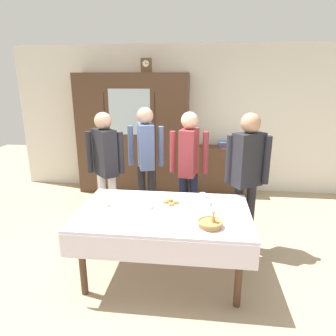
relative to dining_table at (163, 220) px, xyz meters
name	(u,v)px	position (x,y,z in m)	size (l,w,h in m)	color
ground_plane	(166,263)	(0.00, 0.24, -0.68)	(12.00, 12.00, 0.00)	tan
back_wall	(183,120)	(0.00, 2.89, 0.67)	(6.40, 0.10, 2.70)	silver
dining_table	(163,220)	(0.00, 0.00, 0.00)	(1.80, 1.11, 0.77)	#4C3321
wall_cabinet	(133,135)	(-0.90, 2.59, 0.42)	(2.04, 0.46, 2.20)	#4C3321
mantel_clock	(146,65)	(-0.63, 2.59, 1.64)	(0.18, 0.11, 0.24)	brown
bookshelf_low	(221,170)	(0.75, 2.64, -0.23)	(0.96, 0.35, 0.90)	#4C3321
book_stack	(223,144)	(0.75, 2.64, 0.27)	(0.16, 0.21, 0.10)	#664C7A
tea_cup_center	(203,196)	(0.41, 0.42, 0.12)	(0.13, 0.13, 0.06)	white
tea_cup_mid_right	(149,206)	(-0.16, 0.07, 0.12)	(0.13, 0.13, 0.06)	white
tea_cup_front_edge	(208,203)	(0.46, 0.23, 0.12)	(0.13, 0.13, 0.06)	white
tea_cup_mid_left	(106,204)	(-0.64, 0.08, 0.12)	(0.13, 0.13, 0.06)	white
bread_basket	(210,223)	(0.48, -0.27, 0.13)	(0.24, 0.24, 0.16)	#9E7542
pastry_plate	(171,203)	(0.06, 0.20, 0.11)	(0.28, 0.28, 0.05)	white
spoon_far_left	(134,213)	(-0.30, -0.06, 0.10)	(0.12, 0.02, 0.01)	silver
spoon_mid_right	(122,198)	(-0.53, 0.32, 0.10)	(0.12, 0.02, 0.01)	silver
person_by_cabinet	(105,161)	(-0.92, 0.97, 0.35)	(0.52, 0.40, 1.69)	silver
person_behind_table_right	(189,161)	(0.21, 1.10, 0.36)	(0.52, 0.39, 1.69)	#191E38
person_near_right_end	(247,169)	(0.93, 0.69, 0.39)	(0.52, 0.37, 1.73)	#232328
person_behind_table_left	(146,154)	(-0.42, 1.32, 0.38)	(0.52, 0.40, 1.72)	#232328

